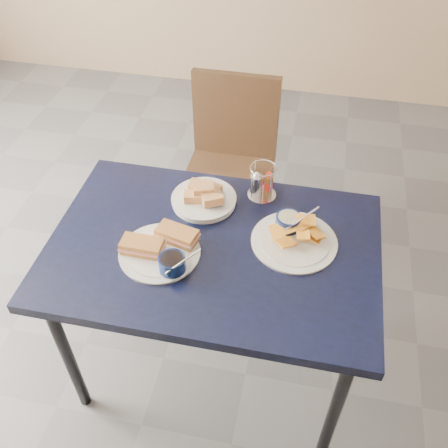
% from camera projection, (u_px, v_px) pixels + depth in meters
% --- Properties ---
extents(ground, '(6.00, 6.00, 0.00)m').
position_uv_depth(ground, '(245.00, 374.00, 2.19)').
color(ground, '#4E4F53').
rests_on(ground, ground).
extents(dining_table, '(1.14, 0.76, 0.75)m').
position_uv_depth(dining_table, '(213.00, 259.00, 1.77)').
color(dining_table, black).
rests_on(dining_table, ground).
extents(chair_far, '(0.42, 0.40, 0.90)m').
position_uv_depth(chair_far, '(231.00, 154.00, 2.49)').
color(chair_far, black).
rests_on(chair_far, ground).
extents(sandwich_plate, '(0.30, 0.28, 0.12)m').
position_uv_depth(sandwich_plate, '(162.00, 249.00, 1.68)').
color(sandwich_plate, white).
rests_on(sandwich_plate, dining_table).
extents(plantain_plate, '(0.30, 0.30, 0.12)m').
position_uv_depth(plantain_plate, '(293.00, 234.00, 1.73)').
color(plantain_plate, white).
rests_on(plantain_plate, dining_table).
extents(bread_basket, '(0.24, 0.24, 0.08)m').
position_uv_depth(bread_basket, '(204.00, 197.00, 1.86)').
color(bread_basket, white).
rests_on(bread_basket, dining_table).
extents(condiment_caddy, '(0.11, 0.11, 0.14)m').
position_uv_depth(condiment_caddy, '(261.00, 184.00, 1.87)').
color(condiment_caddy, silver).
rests_on(condiment_caddy, dining_table).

